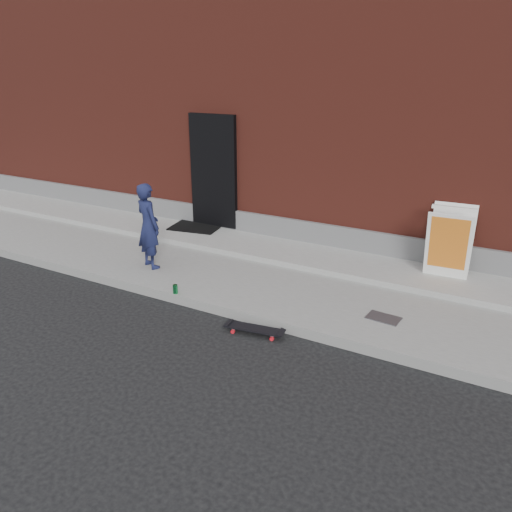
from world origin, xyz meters
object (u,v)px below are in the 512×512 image
Objects in this scene: pizza_sign at (450,241)px; soda_can at (175,289)px; child at (148,226)px; skateboard at (254,329)px.

pizza_sign reaches higher than soda_can.
child is at bearing -157.83° from pizza_sign.
pizza_sign is (1.96, 2.79, 0.73)m from skateboard.
soda_can is at bearing 170.23° from skateboard.
pizza_sign is (4.52, 1.84, -0.07)m from child.
skateboard is at bearing -125.09° from pizza_sign.
child is at bearing 159.81° from skateboard.
soda_can is at bearing 168.47° from child.
soda_can is at bearing -144.03° from pizza_sign.
pizza_sign is 8.01× the size of soda_can.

